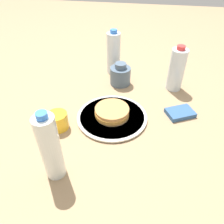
% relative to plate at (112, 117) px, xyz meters
% --- Properties ---
extents(ground_plane, '(4.00, 4.00, 0.00)m').
position_rel_plate_xyz_m(ground_plane, '(-0.00, 0.01, -0.01)').
color(ground_plane, '#9E7F5B').
extents(plate, '(0.30, 0.30, 0.01)m').
position_rel_plate_xyz_m(plate, '(0.00, 0.00, 0.00)').
color(plate, silver).
rests_on(plate, ground_plane).
extents(pancake_stack, '(0.15, 0.15, 0.04)m').
position_rel_plate_xyz_m(pancake_stack, '(-0.00, 0.00, 0.03)').
color(pancake_stack, '#DCB479').
rests_on(pancake_stack, plate).
extents(juice_glass, '(0.08, 0.08, 0.07)m').
position_rel_plate_xyz_m(juice_glass, '(0.20, 0.09, 0.03)').
color(juice_glass, yellow).
rests_on(juice_glass, ground_plane).
extents(cream_jug, '(0.10, 0.10, 0.12)m').
position_rel_plate_xyz_m(cream_jug, '(0.00, -0.28, 0.04)').
color(cream_jug, '#4C6075').
rests_on(cream_jug, ground_plane).
extents(water_bottle_near, '(0.08, 0.08, 0.23)m').
position_rel_plate_xyz_m(water_bottle_near, '(-0.27, -0.28, 0.10)').
color(water_bottle_near, silver).
rests_on(water_bottle_near, ground_plane).
extents(water_bottle_mid, '(0.06, 0.06, 0.26)m').
position_rel_plate_xyz_m(water_bottle_mid, '(0.13, 0.30, 0.11)').
color(water_bottle_mid, silver).
rests_on(water_bottle_mid, ground_plane).
extents(water_bottle_far, '(0.07, 0.07, 0.24)m').
position_rel_plate_xyz_m(water_bottle_far, '(0.06, -0.40, 0.11)').
color(water_bottle_far, silver).
rests_on(water_bottle_far, ground_plane).
extents(napkin, '(0.14, 0.12, 0.02)m').
position_rel_plate_xyz_m(napkin, '(-0.29, -0.07, 0.00)').
color(napkin, '#33598C').
rests_on(napkin, ground_plane).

